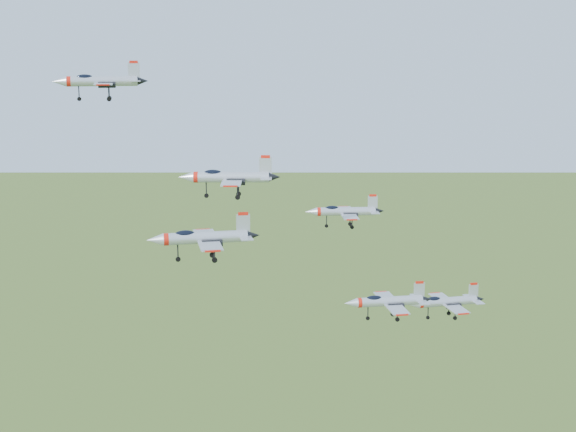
{
  "coord_description": "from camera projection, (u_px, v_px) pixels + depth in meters",
  "views": [
    {
      "loc": [
        -7.19,
        -101.77,
        149.44
      ],
      "look_at": [
        1.63,
        -0.63,
        128.42
      ],
      "focal_mm": 50.0,
      "sensor_mm": 36.0,
      "label": 1
    }
  ],
  "objects": [
    {
      "name": "jet_lead",
      "position": [
        99.0,
        81.0,
        112.55
      ],
      "size": [
        13.29,
        11.05,
        3.55
      ],
      "rotation": [
        0.0,
        0.0,
        0.11
      ],
      "color": "#B0B5BE"
    },
    {
      "name": "jet_left_high",
      "position": [
        228.0,
        177.0,
        99.36
      ],
      "size": [
        12.76,
        10.57,
        3.41
      ],
      "rotation": [
        0.0,
        0.0,
        -0.08
      ],
      "color": "#B0B5BE"
    },
    {
      "name": "jet_right_high",
      "position": [
        202.0,
        237.0,
        89.91
      ],
      "size": [
        12.83,
        10.67,
        3.43
      ],
      "rotation": [
        0.0,
        0.0,
        0.12
      ],
      "color": "#B0B5BE"
    },
    {
      "name": "jet_left_low",
      "position": [
        344.0,
        211.0,
        113.49
      ],
      "size": [
        11.28,
        9.28,
        3.02
      ],
      "rotation": [
        0.0,
        0.0,
        -0.03
      ],
      "color": "#B0B5BE"
    },
    {
      "name": "jet_right_low",
      "position": [
        387.0,
        301.0,
        95.56
      ],
      "size": [
        10.85,
        8.98,
        2.9
      ],
      "rotation": [
        0.0,
        0.0,
        0.07
      ],
      "color": "#B0B5BE"
    },
    {
      "name": "jet_trail",
      "position": [
        445.0,
        302.0,
        110.86
      ],
      "size": [
        11.51,
        9.61,
        3.08
      ],
      "rotation": [
        0.0,
        0.0,
        0.14
      ],
      "color": "#B0B5BE"
    }
  ]
}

